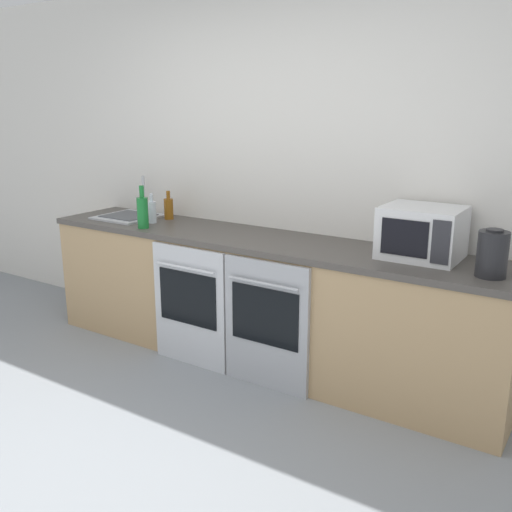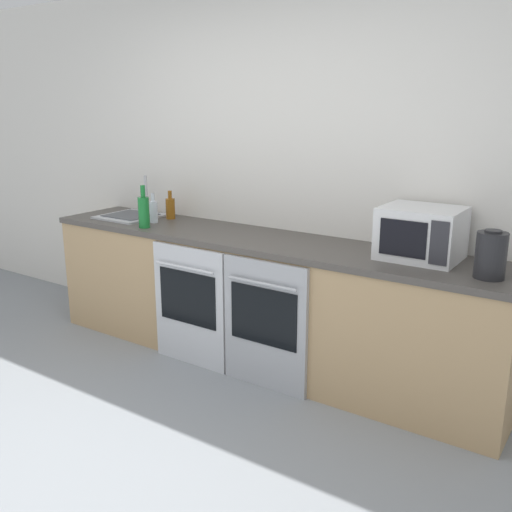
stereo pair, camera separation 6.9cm
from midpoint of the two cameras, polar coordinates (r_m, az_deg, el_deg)
ground_plane at (r=3.09m, az=-17.87°, el=-20.45°), size 16.00×16.00×0.00m
wall_back at (r=4.03m, az=2.43°, el=8.52°), size 10.00×0.06×2.60m
counter_back at (r=3.94m, az=-0.19°, el=-4.40°), size 3.37×0.63×0.89m
oven_left at (r=3.91m, az=-7.19°, el=-4.98°), size 0.60×0.06×0.83m
oven_right at (r=3.57m, az=0.43°, el=-6.86°), size 0.60×0.06×0.83m
microwave at (r=3.41m, az=15.73°, el=2.28°), size 0.44×0.38×0.30m
bottle_green at (r=4.17m, az=-11.73°, el=4.37°), size 0.08×0.08×0.31m
bottle_clear at (r=4.35m, az=-10.81°, el=4.40°), size 0.06×0.06×0.22m
bottle_amber at (r=4.47m, az=-9.17°, el=4.76°), size 0.07×0.07×0.22m
kettle at (r=3.15m, az=21.99°, el=0.20°), size 0.16×0.16×0.25m
sink at (r=4.61m, az=-12.96°, el=3.98°), size 0.43×0.44×0.31m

